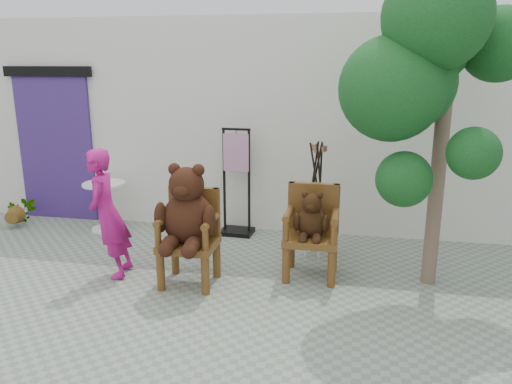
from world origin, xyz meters
TOP-DOWN VIEW (x-y plane):
  - ground_plane at (0.00, 0.00)m, footprint 60.00×60.00m
  - back_wall at (0.00, 3.10)m, footprint 9.00×1.00m
  - doorway at (-3.00, 2.58)m, footprint 1.40×0.11m
  - chair_big at (-0.25, 0.65)m, footprint 0.67×0.72m
  - chair_small at (1.04, 1.12)m, footprint 0.60×0.55m
  - person at (-1.21, 0.69)m, footprint 0.43×0.59m
  - cafe_table at (-2.03, 2.15)m, footprint 0.60×0.60m
  - display_stand at (-0.11, 2.35)m, footprint 0.47×0.37m
  - stool_bucket at (1.04, 1.75)m, footprint 0.32×0.32m
  - tree at (2.14, 1.07)m, footprint 1.97×1.77m
  - potted_plant at (-3.40, 2.07)m, footprint 0.49×0.45m

SIDE VIEW (x-z plane):
  - ground_plane at x=0.00m, z-range 0.00..0.00m
  - potted_plant at x=-3.40m, z-range 0.00..0.46m
  - cafe_table at x=-2.03m, z-range 0.09..0.79m
  - display_stand at x=-0.11m, z-range -0.17..1.34m
  - chair_small at x=1.04m, z-range 0.09..1.14m
  - stool_bucket at x=1.04m, z-range -0.08..1.37m
  - person at x=-1.21m, z-range 0.00..1.47m
  - chair_big at x=-0.25m, z-range 0.08..1.44m
  - doorway at x=-3.00m, z-range 0.00..2.33m
  - back_wall at x=0.00m, z-range 0.00..3.00m
  - tree at x=2.14m, z-range 0.77..4.07m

